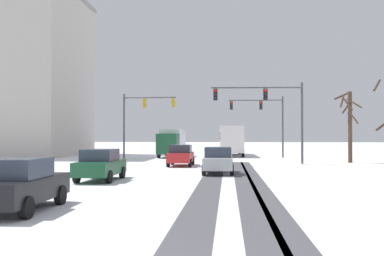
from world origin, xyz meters
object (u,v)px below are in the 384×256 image
traffic_signal_far_right (264,114)px  car_black_fourth (19,184)px  traffic_signal_near_right (270,105)px  car_dark_green_third (100,165)px  bus_oncoming (231,138)px  car_silver_second (218,160)px  box_truck_delivery (172,142)px  car_red_lead (181,155)px  bare_tree_sidewalk_far (349,122)px  traffic_signal_far_left (142,113)px

traffic_signal_far_right → car_black_fourth: bearing=-106.8°
traffic_signal_near_right → car_dark_green_third: (-9.81, -12.55, -3.88)m
bus_oncoming → car_dark_green_third: bearing=-103.3°
traffic_signal_near_right → car_silver_second: traffic_signal_near_right is taller
traffic_signal_near_right → box_truck_delivery: traffic_signal_near_right is taller
car_silver_second → car_black_fourth: 14.70m
car_dark_green_third → traffic_signal_far_right: bearing=67.3°
car_dark_green_third → car_black_fourth: same height
car_red_lead → car_black_fourth: (-2.80, -20.09, 0.00)m
car_dark_green_third → car_black_fourth: bearing=-89.0°
car_red_lead → car_dark_green_third: size_ratio=1.00×
bare_tree_sidewalk_far → car_red_lead: bearing=-159.4°
traffic_signal_far_left → bare_tree_sidewalk_far: traffic_signal_far_left is taller
traffic_signal_far_right → bus_oncoming: (-3.49, 4.20, -2.64)m
car_red_lead → box_truck_delivery: (-2.53, 14.05, 0.82)m
car_silver_second → bus_oncoming: 24.43m
car_black_fourth → traffic_signal_far_right: bearing=73.2°
traffic_signal_far_left → bus_oncoming: size_ratio=0.59×
car_dark_green_third → box_truck_delivery: (0.42, 25.14, 0.82)m
traffic_signal_near_right → box_truck_delivery: size_ratio=0.97×
traffic_signal_near_right → car_black_fourth: 23.93m
car_dark_green_third → traffic_signal_near_right: bearing=52.0°
bare_tree_sidewalk_far → car_black_fourth: bearing=-123.5°
traffic_signal_far_left → car_dark_green_third: bearing=-84.5°
box_truck_delivery → traffic_signal_far_right: bearing=-2.5°
traffic_signal_far_left → traffic_signal_far_right: bearing=18.2°
bus_oncoming → box_truck_delivery: bus_oncoming is taller
traffic_signal_near_right → traffic_signal_far_right: bearing=87.5°
traffic_signal_near_right → car_silver_second: size_ratio=1.76×
traffic_signal_near_right → car_black_fourth: traffic_signal_near_right is taller
bare_tree_sidewalk_far → car_dark_green_third: bearing=-136.0°
car_red_lead → box_truck_delivery: size_ratio=0.55×
bare_tree_sidewalk_far → box_truck_delivery: bearing=152.0°
car_dark_green_third → bus_oncoming: 29.73m
traffic_signal_far_left → car_red_lead: bearing=-62.6°
car_dark_green_third → bare_tree_sidewalk_far: bare_tree_sidewalk_far is taller
car_red_lead → bare_tree_sidewalk_far: bearing=20.6°
car_silver_second → car_dark_green_third: bearing=-142.8°
traffic_signal_far_left → bare_tree_sidewalk_far: 19.45m
traffic_signal_far_left → traffic_signal_near_right: 14.31m
box_truck_delivery → car_silver_second: bearing=-75.0°
traffic_signal_near_right → car_black_fourth: (-9.66, -21.55, -3.88)m
traffic_signal_far_left → car_red_lead: (4.95, -9.55, -3.80)m
traffic_signal_far_right → car_silver_second: bearing=-102.3°
car_red_lead → bare_tree_sidewalk_far: (13.98, 5.25, 2.67)m
car_dark_green_third → bus_oncoming: bus_oncoming is taller
traffic_signal_far_right → car_silver_second: size_ratio=1.59×
car_silver_second → bus_oncoming: size_ratio=0.37×
car_black_fourth → bus_oncoming: bus_oncoming is taller
car_dark_green_third → bare_tree_sidewalk_far: 23.68m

